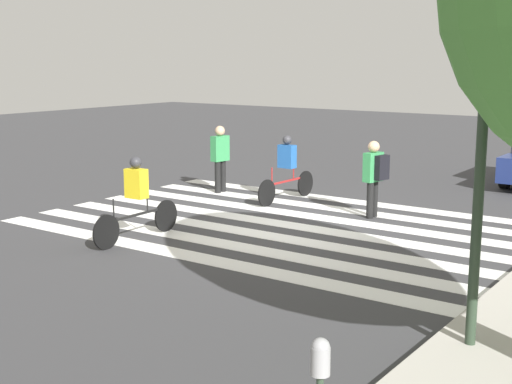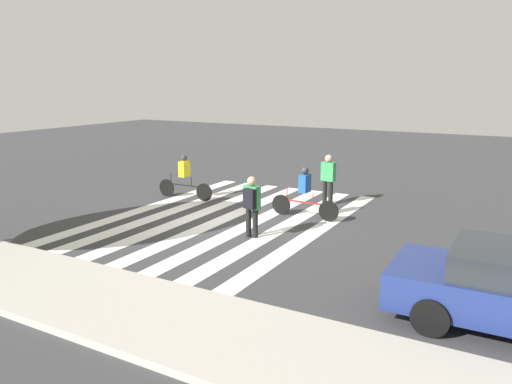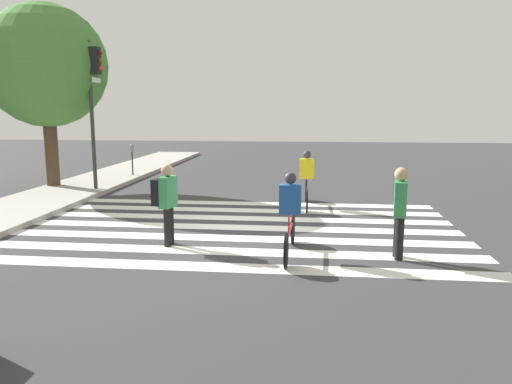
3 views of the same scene
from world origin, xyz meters
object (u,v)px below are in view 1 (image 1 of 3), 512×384
(parking_meter, at_px, (320,381))
(pedestrian_adult_blue_shirt, at_px, (375,173))
(cyclist_far_lane, at_px, (287,166))
(cyclist_mid_street, at_px, (137,195))
(pedestrian_adult_tall_backpack, at_px, (220,155))
(traffic_light, at_px, (475,57))

(parking_meter, distance_m, pedestrian_adult_blue_shirt, 10.22)
(cyclist_far_lane, bearing_deg, cyclist_mid_street, -1.06)
(pedestrian_adult_blue_shirt, distance_m, pedestrian_adult_tall_backpack, 4.54)
(cyclist_mid_street, bearing_deg, traffic_light, 75.10)
(parking_meter, height_order, pedestrian_adult_tall_backpack, pedestrian_adult_tall_backpack)
(pedestrian_adult_blue_shirt, distance_m, cyclist_mid_street, 5.15)
(parking_meter, relative_size, cyclist_far_lane, 0.60)
(parking_meter, xyz_separation_m, cyclist_far_lane, (-9.78, -6.63, -0.14))
(parking_meter, relative_size, pedestrian_adult_tall_backpack, 0.79)
(parking_meter, bearing_deg, pedestrian_adult_blue_shirt, -156.25)
(parking_meter, relative_size, cyclist_mid_street, 0.59)
(cyclist_mid_street, bearing_deg, cyclist_far_lane, 175.17)
(parking_meter, distance_m, cyclist_far_lane, 11.82)
(traffic_light, height_order, pedestrian_adult_tall_backpack, traffic_light)
(pedestrian_adult_blue_shirt, relative_size, pedestrian_adult_tall_backpack, 0.97)
(traffic_light, bearing_deg, pedestrian_adult_blue_shirt, -145.94)
(traffic_light, bearing_deg, parking_meter, 1.72)
(pedestrian_adult_tall_backpack, relative_size, cyclist_mid_street, 0.76)
(pedestrian_adult_blue_shirt, bearing_deg, parking_meter, -144.46)
(traffic_light, relative_size, cyclist_mid_street, 2.15)
(parking_meter, distance_m, cyclist_mid_street, 8.53)
(cyclist_far_lane, bearing_deg, parking_meter, 36.30)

